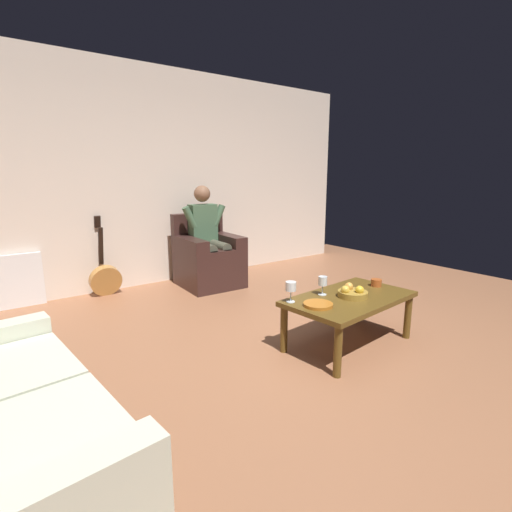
{
  "coord_description": "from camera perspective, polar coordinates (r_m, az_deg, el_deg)",
  "views": [
    {
      "loc": [
        2.13,
        1.7,
        1.43
      ],
      "look_at": [
        -0.26,
        -1.51,
        0.57
      ],
      "focal_mm": 26.93,
      "sensor_mm": 36.0,
      "label": 1
    }
  ],
  "objects": [
    {
      "name": "wine_glass_near",
      "position": [
        3.06,
        5.19,
        -4.68
      ],
      "size": [
        0.09,
        0.09,
        0.17
      ],
      "color": "silver",
      "rests_on": "coffee_table"
    },
    {
      "name": "fruit_bowl",
      "position": [
        3.29,
        14.12,
        -5.3
      ],
      "size": [
        0.25,
        0.25,
        0.11
      ],
      "color": "olive",
      "rests_on": "coffee_table"
    },
    {
      "name": "candle_jar",
      "position": [
        3.67,
        17.43,
        -3.8
      ],
      "size": [
        0.1,
        0.1,
        0.06
      ],
      "primitive_type": "cylinder",
      "color": "#AE5022",
      "rests_on": "coffee_table"
    },
    {
      "name": "ground_plane",
      "position": [
        3.08,
        13.59,
        -16.0
      ],
      "size": [
        7.45,
        7.45,
        0.0
      ],
      "primitive_type": "plane",
      "color": "#935F40"
    },
    {
      "name": "person_seated",
      "position": [
        4.95,
        -7.16,
        3.38
      ],
      "size": [
        0.61,
        0.63,
        1.29
      ],
      "rotation": [
        0.0,
        0.0,
        -0.04
      ],
      "color": "#446346",
      "rests_on": "ground"
    },
    {
      "name": "wall_back",
      "position": [
        5.28,
        -13.11,
        11.2
      ],
      "size": [
        6.01,
        0.06,
        2.75
      ],
      "primitive_type": "cube",
      "color": "beige",
      "rests_on": "ground"
    },
    {
      "name": "coffee_table",
      "position": [
        3.33,
        13.71,
        -6.76
      ],
      "size": [
        1.17,
        0.73,
        0.43
      ],
      "rotation": [
        0.0,
        0.0,
        0.09
      ],
      "color": "brown",
      "rests_on": "ground"
    },
    {
      "name": "guitar",
      "position": [
        4.93,
        -21.48,
        -3.0
      ],
      "size": [
        0.37,
        0.27,
        0.95
      ],
      "color": "#B47C3C",
      "rests_on": "ground"
    },
    {
      "name": "decorative_dish",
      "position": [
        3.03,
        9.21,
        -7.13
      ],
      "size": [
        0.23,
        0.23,
        0.02
      ],
      "primitive_type": "cylinder",
      "color": "#B56820",
      "rests_on": "coffee_table"
    },
    {
      "name": "armchair",
      "position": [
        5.03,
        -7.15,
        -0.53
      ],
      "size": [
        0.74,
        0.79,
        0.92
      ],
      "rotation": [
        0.0,
        0.0,
        -0.04
      ],
      "color": "#341F1B",
      "rests_on": "ground"
    },
    {
      "name": "wine_glass_far",
      "position": [
        3.27,
        9.87,
        -3.85
      ],
      "size": [
        0.07,
        0.07,
        0.16
      ],
      "color": "silver",
      "rests_on": "coffee_table"
    },
    {
      "name": "radiator",
      "position": [
        4.91,
        -32.47,
        -3.23
      ],
      "size": [
        0.6,
        0.06,
        0.59
      ],
      "primitive_type": "cube",
      "color": "white",
      "rests_on": "ground"
    }
  ]
}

